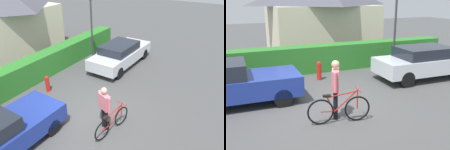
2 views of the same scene
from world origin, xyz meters
The scene contains 9 objects.
ground_plane centered at (0.00, 0.00, 0.00)m, with size 60.00×60.00×0.00m, color #494949.
hedge_row centered at (0.00, 4.38, 0.62)m, with size 16.14×0.90×1.24m, color #2D7929.
house_distant centered at (3.14, 9.43, 2.46)m, with size 6.83×5.21×4.81m.
parked_car_near centered at (-2.86, 1.45, 0.75)m, with size 4.39×1.81×1.46m.
parked_car_far centered at (5.16, 1.45, 0.74)m, with size 4.61×1.85×1.40m.
bicycle centered at (-0.04, -1.12, 0.41)m, with size 1.80×0.51×0.99m.
person_rider centered at (-0.01, -0.77, 1.03)m, with size 0.38×0.64×1.74m.
street_lamp centered at (4.55, 3.03, 2.63)m, with size 0.28×0.28×4.05m.
fire_hydrant centered at (0.77, 2.98, 0.41)m, with size 0.20×0.20×0.81m.
Camera 2 is at (-2.78, -7.54, 3.48)m, focal length 43.08 mm.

